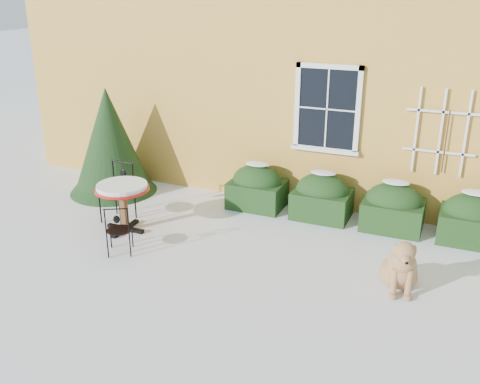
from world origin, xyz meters
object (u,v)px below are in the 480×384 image
at_px(patio_chair_far, 118,192).
at_px(dog, 401,268).
at_px(bistro_table, 122,192).
at_px(evergreen_shrub, 111,151).
at_px(patio_chair_near, 119,229).

xyz_separation_m(patio_chair_far, dog, (5.13, -0.50, -0.20)).
bearing_deg(bistro_table, dog, -1.65).
height_order(evergreen_shrub, patio_chair_far, evergreen_shrub).
height_order(evergreen_shrub, patio_chair_near, evergreen_shrub).
bearing_deg(evergreen_shrub, dog, -15.44).
distance_m(patio_chair_near, dog, 4.37).
relative_size(bistro_table, dog, 0.97).
bearing_deg(dog, patio_chair_near, 174.55).
xyz_separation_m(bistro_table, patio_chair_near, (0.44, -0.77, -0.31)).
height_order(patio_chair_near, dog, patio_chair_near).
bearing_deg(patio_chair_near, evergreen_shrub, -80.55).
relative_size(patio_chair_near, patio_chair_far, 0.78).
height_order(bistro_table, patio_chair_near, bistro_table).
bearing_deg(patio_chair_far, bistro_table, -42.54).
height_order(bistro_table, patio_chair_far, patio_chair_far).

